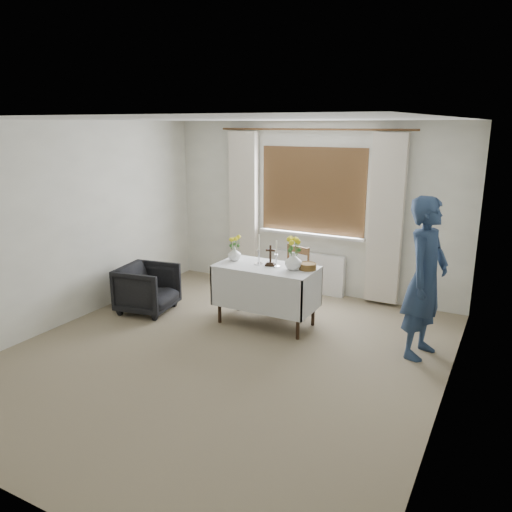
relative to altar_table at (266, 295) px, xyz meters
The scene contains 12 objects.
ground 1.07m from the altar_table, 90.28° to the right, with size 5.00×5.00×0.00m, color gray.
altar_table is the anchor object (origin of this frame).
wooden_chair 0.59m from the altar_table, 84.59° to the left, with size 0.40×0.40×0.87m, color brown, non-canonical shape.
armchair 1.65m from the altar_table, 167.71° to the right, with size 0.68×0.70×0.64m, color black.
person 1.94m from the altar_table, ahead, with size 0.64×0.42×1.75m, color navy.
radiator 1.42m from the altar_table, 90.20° to the left, with size 1.10×0.10×0.60m, color white.
wooden_cross 0.51m from the altar_table, 42.89° to the left, with size 0.12×0.09×0.26m, color black, non-canonical shape.
candlestick_left 0.58m from the altar_table, 162.77° to the left, with size 0.11×0.11×0.38m, color silver, non-canonical shape.
candlestick_right 0.56m from the altar_table, 11.99° to the left, with size 0.09×0.09×0.33m, color silver, non-canonical shape.
flower_vase_left 0.67m from the altar_table, behind, with size 0.17×0.17×0.17m, color white.
flower_vase_right 0.60m from the altar_table, ahead, with size 0.21×0.21×0.22m, color white.
wicker_basket 0.67m from the altar_table, 11.29° to the left, with size 0.21×0.21×0.08m, color brown.
Camera 1 is at (2.67, -4.25, 2.46)m, focal length 35.00 mm.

